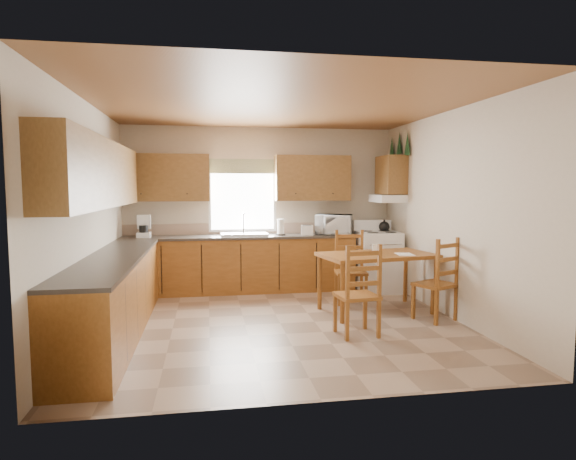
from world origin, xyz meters
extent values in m
plane|color=#91765F|center=(0.00, 0.00, 0.00)|extent=(4.50, 4.50, 0.00)
plane|color=brown|center=(0.00, 0.00, 2.70)|extent=(4.50, 4.50, 0.00)
plane|color=beige|center=(-2.25, 0.00, 1.35)|extent=(4.50, 4.50, 0.00)
plane|color=beige|center=(2.25, 0.00, 1.35)|extent=(4.50, 4.50, 0.00)
plane|color=beige|center=(0.00, 2.25, 1.35)|extent=(4.50, 4.50, 0.00)
plane|color=beige|center=(0.00, -2.25, 1.35)|extent=(4.50, 4.50, 0.00)
cube|color=brown|center=(-0.38, 1.95, 0.44)|extent=(3.75, 0.60, 0.88)
cube|color=brown|center=(-1.95, -0.15, 0.44)|extent=(0.60, 3.60, 0.88)
cube|color=#3A332E|center=(-0.38, 1.95, 0.90)|extent=(3.75, 0.63, 0.04)
cube|color=#3A332E|center=(-1.95, -0.15, 0.90)|extent=(0.63, 3.60, 0.04)
cube|color=gray|center=(-0.38, 2.24, 1.01)|extent=(3.75, 0.01, 0.18)
cube|color=brown|center=(-1.55, 2.08, 1.85)|extent=(1.41, 0.33, 0.75)
cube|color=brown|center=(0.86, 2.08, 1.85)|extent=(1.25, 0.33, 0.75)
cube|color=brown|center=(-2.08, -0.15, 1.85)|extent=(0.33, 3.60, 0.75)
cube|color=brown|center=(2.08, 1.65, 1.90)|extent=(0.33, 0.62, 0.62)
cube|color=white|center=(2.03, 1.65, 1.52)|extent=(0.44, 0.62, 0.12)
cube|color=white|center=(-0.30, 2.22, 1.55)|extent=(1.13, 0.02, 1.18)
cube|color=white|center=(-0.30, 2.21, 1.55)|extent=(1.05, 0.01, 1.10)
cube|color=#405B30|center=(-0.30, 2.19, 2.05)|extent=(1.19, 0.01, 0.24)
cube|color=silver|center=(-0.30, 1.95, 0.94)|extent=(0.75, 0.45, 0.04)
cone|color=#183E20|center=(2.21, 1.33, 2.38)|extent=(0.22, 0.22, 0.36)
cone|color=#183E20|center=(2.21, 1.65, 2.42)|extent=(0.22, 0.22, 0.36)
cone|color=#183E20|center=(2.21, 1.97, 2.38)|extent=(0.22, 0.22, 0.36)
cube|color=white|center=(1.87, 1.61, 0.48)|extent=(0.69, 0.71, 0.96)
cube|color=white|center=(-1.87, 1.93, 1.07)|extent=(0.19, 0.23, 0.30)
cylinder|color=white|center=(0.30, 1.91, 1.05)|extent=(0.13, 0.13, 0.26)
cube|color=white|center=(0.73, 1.87, 1.00)|extent=(0.21, 0.15, 0.16)
imported|color=white|center=(1.20, 1.93, 1.08)|extent=(0.65, 0.57, 0.33)
cube|color=brown|center=(1.39, 0.36, 0.40)|extent=(1.62, 1.09, 0.80)
cube|color=brown|center=(0.80, -0.60, 0.53)|extent=(0.49, 0.47, 1.06)
cube|color=brown|center=(1.99, -0.16, 0.53)|extent=(0.58, 0.57, 1.06)
cube|color=brown|center=(1.79, 1.78, 0.43)|extent=(0.47, 0.46, 0.86)
cube|color=brown|center=(1.19, 0.89, 0.53)|extent=(0.50, 0.48, 1.06)
cube|color=white|center=(1.73, 0.22, 0.81)|extent=(0.25, 0.31, 0.00)
cube|color=white|center=(1.38, 0.39, 0.87)|extent=(0.09, 0.04, 0.12)
camera|label=1|loc=(-0.88, -5.85, 1.71)|focal=30.00mm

